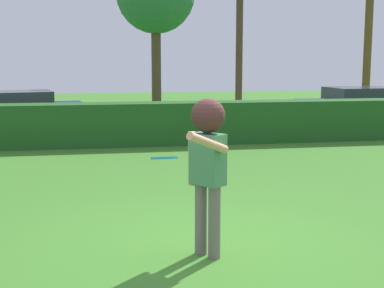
{
  "coord_description": "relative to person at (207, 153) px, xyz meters",
  "views": [
    {
      "loc": [
        -1.38,
        -6.32,
        2.26
      ],
      "look_at": [
        -0.12,
        0.73,
        1.15
      ],
      "focal_mm": 52.6,
      "sensor_mm": 36.0,
      "label": 1
    }
  ],
  "objects": [
    {
      "name": "person",
      "position": [
        0.0,
        0.0,
        0.0
      ],
      "size": [
        0.55,
        0.81,
        1.81
      ],
      "color": "slate",
      "rests_on": "ground"
    },
    {
      "name": "hedge_row",
      "position": [
        0.12,
        8.45,
        -0.65
      ],
      "size": [
        22.86,
        0.9,
        1.09
      ],
      "primitive_type": "cube",
      "color": "#21541F",
      "rests_on": "ground"
    },
    {
      "name": "frisbee",
      "position": [
        -0.54,
        -0.43,
        0.04
      ],
      "size": [
        0.28,
        0.28,
        0.07
      ],
      "color": "#268CE5"
    },
    {
      "name": "parked_car_blue",
      "position": [
        -3.55,
        11.5,
        -0.51
      ],
      "size": [
        4.45,
        2.48,
        1.25
      ],
      "color": "#263FA5",
      "rests_on": "ground"
    },
    {
      "name": "ground_plane",
      "position": [
        0.12,
        0.27,
        -1.2
      ],
      "size": [
        60.0,
        60.0,
        0.0
      ],
      "primitive_type": "plane",
      "color": "#3E7D28"
    },
    {
      "name": "parked_car_silver",
      "position": [
        7.77,
        11.7,
        -0.51
      ],
      "size": [
        4.32,
        2.08,
        1.25
      ],
      "color": "#B7B7BC",
      "rests_on": "ground"
    }
  ]
}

